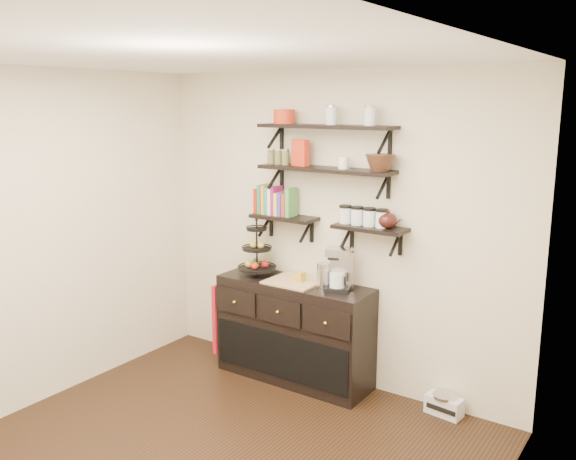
% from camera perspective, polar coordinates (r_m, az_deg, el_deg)
% --- Properties ---
extents(ceiling, '(3.50, 3.50, 0.02)m').
position_cam_1_polar(ceiling, '(3.75, -9.58, 15.87)').
color(ceiling, white).
rests_on(ceiling, back_wall).
extents(back_wall, '(3.50, 0.02, 2.70)m').
position_cam_1_polar(back_wall, '(5.26, 4.18, 0.01)').
color(back_wall, beige).
rests_on(back_wall, ground).
extents(left_wall, '(0.02, 3.50, 2.70)m').
position_cam_1_polar(left_wall, '(5.22, -23.12, -1.03)').
color(left_wall, beige).
rests_on(left_wall, ground).
extents(right_wall, '(0.02, 3.50, 2.70)m').
position_cam_1_polar(right_wall, '(3.03, 16.43, -9.45)').
color(right_wall, beige).
rests_on(right_wall, ground).
extents(shelf_top, '(1.20, 0.27, 0.23)m').
position_cam_1_polar(shelf_top, '(5.04, 3.57, 9.60)').
color(shelf_top, black).
rests_on(shelf_top, back_wall).
extents(shelf_mid, '(1.20, 0.27, 0.23)m').
position_cam_1_polar(shelf_mid, '(5.07, 3.52, 5.65)').
color(shelf_mid, black).
rests_on(shelf_mid, back_wall).
extents(shelf_low_left, '(0.60, 0.25, 0.23)m').
position_cam_1_polar(shelf_low_left, '(5.37, -0.32, 1.13)').
color(shelf_low_left, black).
rests_on(shelf_low_left, back_wall).
extents(shelf_low_right, '(0.60, 0.25, 0.23)m').
position_cam_1_polar(shelf_low_right, '(4.95, 7.71, 0.10)').
color(shelf_low_right, black).
rests_on(shelf_low_right, back_wall).
extents(cookbooks, '(0.36, 0.15, 0.26)m').
position_cam_1_polar(cookbooks, '(5.40, -1.11, 2.64)').
color(cookbooks, '#AB1B0E').
rests_on(cookbooks, shelf_low_left).
extents(glass_canisters, '(0.43, 0.10, 0.13)m').
position_cam_1_polar(glass_canisters, '(4.96, 7.06, 1.17)').
color(glass_canisters, silver).
rests_on(glass_canisters, shelf_low_right).
extents(sideboard, '(1.40, 0.50, 0.92)m').
position_cam_1_polar(sideboard, '(5.45, 0.60, -9.41)').
color(sideboard, black).
rests_on(sideboard, floor).
extents(fruit_stand, '(0.34, 0.34, 0.50)m').
position_cam_1_polar(fruit_stand, '(5.48, -2.88, -2.47)').
color(fruit_stand, black).
rests_on(fruit_stand, sideboard).
extents(candle, '(0.08, 0.08, 0.08)m').
position_cam_1_polar(candle, '(5.26, 1.07, -4.40)').
color(candle, '#B7862A').
rests_on(candle, sideboard).
extents(coffee_maker, '(0.25, 0.25, 0.36)m').
position_cam_1_polar(coffee_maker, '(5.06, 4.87, -3.72)').
color(coffee_maker, black).
rests_on(coffee_maker, sideboard).
extents(thermal_carafe, '(0.11, 0.11, 0.22)m').
position_cam_1_polar(thermal_carafe, '(5.10, 3.32, -4.30)').
color(thermal_carafe, silver).
rests_on(thermal_carafe, sideboard).
extents(apron, '(0.04, 0.28, 0.65)m').
position_cam_1_polar(apron, '(5.78, -6.05, -8.05)').
color(apron, maroon).
rests_on(apron, sideboard).
extents(radio, '(0.30, 0.21, 0.17)m').
position_cam_1_polar(radio, '(5.16, 14.40, -15.54)').
color(radio, silver).
rests_on(radio, floor).
extents(recipe_box, '(0.17, 0.09, 0.22)m').
position_cam_1_polar(recipe_box, '(5.18, 1.16, 7.23)').
color(recipe_box, red).
rests_on(recipe_box, shelf_mid).
extents(walnut_bowl, '(0.24, 0.24, 0.13)m').
position_cam_1_polar(walnut_bowl, '(4.82, 8.65, 6.22)').
color(walnut_bowl, black).
rests_on(walnut_bowl, shelf_mid).
extents(ramekins, '(0.09, 0.09, 0.10)m').
position_cam_1_polar(ramekins, '(4.97, 5.23, 6.27)').
color(ramekins, white).
rests_on(ramekins, shelf_mid).
extents(teapot, '(0.23, 0.20, 0.15)m').
position_cam_1_polar(teapot, '(4.87, 9.31, 1.02)').
color(teapot, '#34130F').
rests_on(teapot, shelf_low_right).
extents(red_pot, '(0.18, 0.18, 0.12)m').
position_cam_1_polar(red_pot, '(5.26, -0.37, 10.57)').
color(red_pot, red).
rests_on(red_pot, shelf_top).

